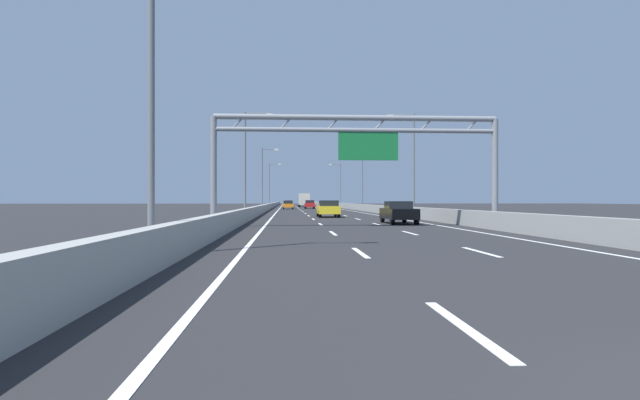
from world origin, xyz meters
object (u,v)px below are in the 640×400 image
(streetlamp_left_distant, at_px, (270,182))
(yellow_car, at_px, (328,209))
(streetlamp_left_mid, at_px, (248,157))
(box_truck, at_px, (304,199))
(streetlamp_right_far, at_px, (361,175))
(streetlamp_right_distant, at_px, (339,182))
(orange_car, at_px, (288,205))
(blue_car, at_px, (288,204))
(streetlamp_right_mid, at_px, (411,158))
(black_car, at_px, (399,212))
(streetlamp_left_far, at_px, (264,175))
(sign_gantry, at_px, (358,142))
(red_car, at_px, (310,204))
(streetlamp_left_near, at_px, (160,61))

(streetlamp_left_distant, distance_m, yellow_car, 66.61)
(streetlamp_left_mid, distance_m, box_truck, 71.42)
(streetlamp_right_far, relative_size, streetlamp_right_distant, 1.00)
(yellow_car, bearing_deg, orange_car, 94.64)
(orange_car, distance_m, blue_car, 23.18)
(streetlamp_right_mid, bearing_deg, orange_car, 104.75)
(black_car, distance_m, blue_car, 79.36)
(streetlamp_right_far, bearing_deg, streetlamp_right_mid, -90.00)
(streetlamp_left_mid, distance_m, orange_car, 42.85)
(orange_car, distance_m, black_car, 56.31)
(blue_car, bearing_deg, streetlamp_right_mid, -80.43)
(streetlamp_left_distant, relative_size, black_car, 2.11)
(streetlamp_left_mid, xyz_separation_m, streetlamp_left_far, (0.00, 32.81, 0.00))
(blue_car, bearing_deg, black_car, -84.93)
(sign_gantry, bearing_deg, streetlamp_left_mid, 112.61)
(streetlamp_right_mid, relative_size, streetlamp_right_distant, 1.00)
(streetlamp_right_mid, distance_m, streetlamp_left_distant, 67.29)
(streetlamp_right_distant, bearing_deg, streetlamp_right_mid, -90.00)
(red_car, bearing_deg, streetlamp_left_distant, 112.04)
(sign_gantry, distance_m, black_car, 7.07)
(sign_gantry, relative_size, black_car, 3.64)
(streetlamp_right_far, relative_size, red_car, 2.25)
(streetlamp_right_mid, bearing_deg, blue_car, 99.57)
(blue_car, bearing_deg, streetlamp_right_far, -71.37)
(red_car, height_order, orange_car, red_car)
(streetlamp_right_distant, xyz_separation_m, box_truck, (-7.52, 5.32, -3.72))
(yellow_car, bearing_deg, streetlamp_right_mid, 3.32)
(streetlamp_right_far, relative_size, blue_car, 2.27)
(sign_gantry, bearing_deg, streetlamp_right_distant, 84.96)
(streetlamp_right_mid, height_order, red_car, streetlamp_right_mid)
(sign_gantry, relative_size, red_car, 3.87)
(yellow_car, bearing_deg, sign_gantry, -89.01)
(sign_gantry, bearing_deg, orange_car, 93.58)
(red_car, distance_m, box_truck, 24.22)
(streetlamp_left_near, xyz_separation_m, streetlamp_right_distant, (14.93, 98.42, 0.00))
(streetlamp_left_near, bearing_deg, red_car, 84.51)
(streetlamp_left_near, relative_size, streetlamp_left_mid, 1.00)
(streetlamp_right_far, height_order, red_car, streetlamp_right_far)
(streetlamp_left_mid, bearing_deg, black_car, -51.00)
(box_truck, bearing_deg, sign_gantry, -89.91)
(streetlamp_left_distant, relative_size, orange_car, 2.06)
(streetlamp_right_mid, distance_m, box_truck, 71.43)
(yellow_car, relative_size, black_car, 0.98)
(streetlamp_left_near, height_order, streetlamp_right_far, same)
(streetlamp_left_far, height_order, orange_car, streetlamp_left_far)
(streetlamp_right_distant, bearing_deg, box_truck, 144.69)
(red_car, bearing_deg, streetlamp_left_mid, -99.28)
(streetlamp_right_far, bearing_deg, streetlamp_left_distant, 114.47)
(streetlamp_left_near, bearing_deg, streetlamp_right_distant, 81.37)
(streetlamp_right_far, xyz_separation_m, orange_car, (-11.17, 9.63, -4.65))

